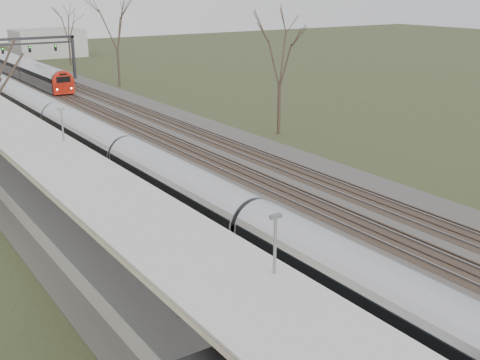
% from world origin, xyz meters
% --- Properties ---
extents(track_bed, '(24.00, 160.00, 0.22)m').
position_xyz_m(track_bed, '(0.26, 55.00, 0.06)').
color(track_bed, '#474442').
rests_on(track_bed, ground).
extents(platform, '(3.50, 69.00, 1.00)m').
position_xyz_m(platform, '(-9.05, 37.50, 0.50)').
color(platform, '#9E9B93').
rests_on(platform, ground).
extents(canopy, '(4.10, 50.00, 3.11)m').
position_xyz_m(canopy, '(-9.05, 32.99, 3.93)').
color(canopy, slate).
rests_on(canopy, platform).
extents(tree_east_far, '(5.00, 5.00, 10.30)m').
position_xyz_m(tree_east_far, '(14.00, 42.00, 7.29)').
color(tree_east_far, '#2D231C').
rests_on(tree_east_far, ground).
extents(train_near, '(2.62, 90.21, 3.05)m').
position_xyz_m(train_near, '(-2.50, 52.12, 1.48)').
color(train_near, '#B2B5BD').
rests_on(train_near, ground).
extents(train_far, '(2.62, 45.21, 3.05)m').
position_xyz_m(train_far, '(4.50, 93.93, 1.48)').
color(train_far, '#B2B5BD').
rests_on(train_far, ground).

